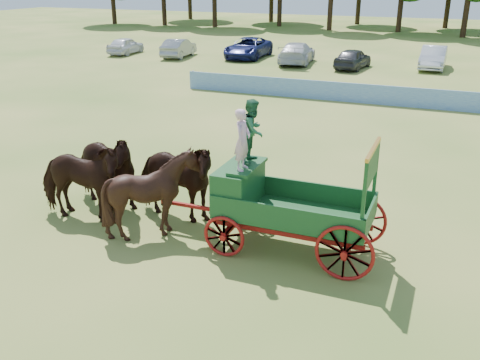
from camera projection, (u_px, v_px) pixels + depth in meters
name	position (u px, v px, depth m)	size (l,w,h in m)	color
ground	(374.00, 279.00, 12.45)	(160.00, 160.00, 0.00)	tan
horse_lead_left	(80.00, 181.00, 15.00)	(1.29, 2.83, 2.39)	black
horse_lead_right	(103.00, 169.00, 15.95)	(1.29, 2.83, 2.39)	black
horse_wheel_left	(154.00, 194.00, 14.15)	(1.93, 2.18, 2.40)	black
horse_wheel_right	(174.00, 180.00, 15.10)	(1.29, 2.83, 2.39)	black
farm_dray	(267.00, 186.00, 13.45)	(6.00, 2.00, 3.76)	#A71810
sponsor_banner	(410.00, 97.00, 28.15)	(26.00, 0.08, 1.05)	blue
parked_cars	(341.00, 55.00, 40.90)	(37.10, 7.38, 1.64)	silver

